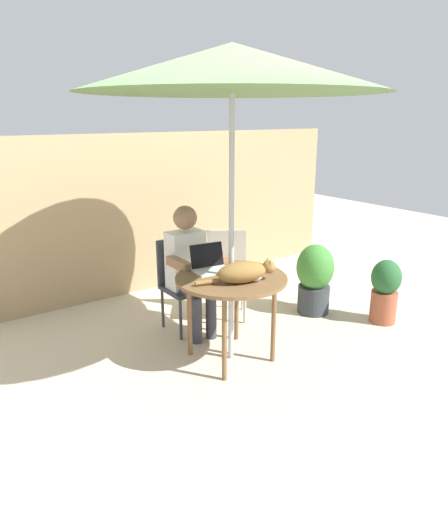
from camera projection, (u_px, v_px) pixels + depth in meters
ground_plane at (231, 357)px, 4.05m from camera, size 14.00×14.00×0.00m
fence_back at (127, 216)px, 5.30m from camera, size 5.94×0.08×1.81m
patio_table at (231, 285)px, 3.85m from camera, size 0.92×0.92×0.74m
patio_umbrella at (232, 68)px, 3.38m from camera, size 2.28×2.28×2.50m
chair_occupied at (181, 277)px, 4.52m from camera, size 0.40×0.40×0.88m
chair_empty at (227, 267)px, 4.81m from camera, size 0.56×0.56×0.88m
person_seated at (190, 264)px, 4.35m from camera, size 0.48×0.48×1.22m
laptop at (209, 263)px, 3.99m from camera, size 0.33×0.29×0.21m
cat at (245, 272)px, 3.68m from camera, size 0.62×0.31×0.17m
potted_plant_near_fence at (385, 290)px, 4.66m from camera, size 0.29×0.29×0.65m
potted_plant_by_chair at (315, 277)px, 4.87m from camera, size 0.39×0.39×0.74m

